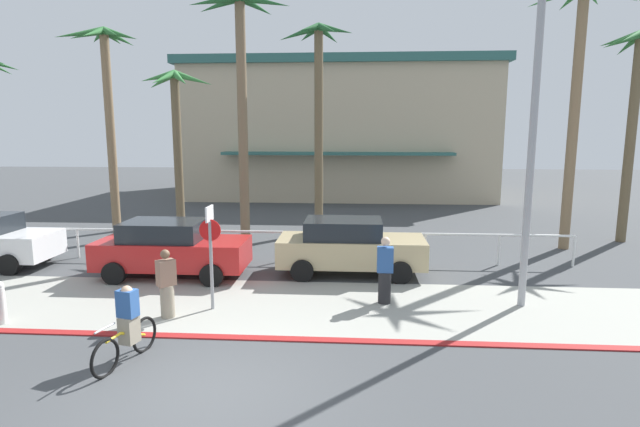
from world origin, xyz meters
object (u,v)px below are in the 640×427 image
(palm_tree_6, at_px, (635,86))
(bollard_0, at_px, (1,302))
(palm_tree_3, at_px, (240,63))
(streetlight_curb, at_px, (536,133))
(pedestrian_1, at_px, (385,273))
(palm_tree_4, at_px, (318,87))
(pedestrian_0, at_px, (167,287))
(stop_sign_bike_lane, at_px, (210,243))
(cyclist_yellow_0, at_px, (127,326))
(car_tan_2, at_px, (350,246))
(car_red_1, at_px, (171,248))
(palm_tree_5, at_px, (580,59))
(palm_tree_2, at_px, (177,112))
(palm_tree_1, at_px, (106,82))

(palm_tree_6, bearing_deg, bollard_0, -151.91)
(palm_tree_3, bearing_deg, bollard_0, -114.55)
(streetlight_curb, distance_m, pedestrian_1, 4.86)
(palm_tree_4, bearing_deg, bollard_0, -120.60)
(bollard_0, height_order, palm_tree_4, palm_tree_4)
(bollard_0, relative_size, pedestrian_0, 0.61)
(stop_sign_bike_lane, relative_size, cyclist_yellow_0, 1.44)
(palm_tree_4, height_order, car_tan_2, palm_tree_4)
(stop_sign_bike_lane, bearing_deg, car_red_1, 126.79)
(palm_tree_5, bearing_deg, bollard_0, -151.73)
(palm_tree_4, xyz_separation_m, palm_tree_5, (9.33, -2.35, 0.70))
(palm_tree_3, bearing_deg, palm_tree_4, 44.51)
(palm_tree_4, bearing_deg, streetlight_curb, -57.61)
(palm_tree_2, bearing_deg, cyclist_yellow_0, -75.24)
(streetlight_curb, xyz_separation_m, palm_tree_2, (-11.63, 8.80, 0.79))
(stop_sign_bike_lane, bearing_deg, bollard_0, -164.39)
(palm_tree_1, height_order, palm_tree_5, palm_tree_5)
(palm_tree_3, height_order, palm_tree_4, palm_tree_3)
(palm_tree_6, bearing_deg, pedestrian_1, -141.01)
(palm_tree_4, distance_m, palm_tree_6, 12.04)
(pedestrian_1, bearing_deg, palm_tree_5, 42.74)
(stop_sign_bike_lane, bearing_deg, palm_tree_4, 78.74)
(bollard_0, bearing_deg, streetlight_curb, 8.41)
(cyclist_yellow_0, distance_m, pedestrian_1, 6.15)
(palm_tree_2, xyz_separation_m, palm_tree_5, (15.24, -2.15, 1.73))
(stop_sign_bike_lane, bearing_deg, palm_tree_3, 96.04)
(streetlight_curb, distance_m, pedestrian_0, 9.27)
(cyclist_yellow_0, bearing_deg, palm_tree_2, 104.76)
(pedestrian_1, bearing_deg, cyclist_yellow_0, -144.79)
(stop_sign_bike_lane, distance_m, pedestrian_0, 1.42)
(car_red_1, distance_m, pedestrian_0, 3.47)
(streetlight_curb, relative_size, palm_tree_1, 0.88)
(bollard_0, bearing_deg, stop_sign_bike_lane, 15.61)
(palm_tree_1, xyz_separation_m, palm_tree_6, (20.74, -0.52, -0.34))
(car_tan_2, bearing_deg, palm_tree_5, 26.13)
(stop_sign_bike_lane, xyz_separation_m, palm_tree_5, (11.23, 7.19, 5.11))
(streetlight_curb, relative_size, cyclist_yellow_0, 4.21)
(stop_sign_bike_lane, relative_size, palm_tree_3, 0.28)
(palm_tree_1, distance_m, palm_tree_3, 6.48)
(palm_tree_1, relative_size, palm_tree_6, 1.06)
(palm_tree_3, bearing_deg, stop_sign_bike_lane, -83.96)
(bollard_0, relative_size, palm_tree_2, 0.15)
(palm_tree_2, distance_m, car_red_1, 8.14)
(palm_tree_1, relative_size, car_tan_2, 1.93)
(car_tan_2, height_order, cyclist_yellow_0, car_tan_2)
(car_red_1, xyz_separation_m, pedestrian_0, (1.11, -3.28, -0.12))
(car_red_1, bearing_deg, streetlight_curb, -12.51)
(pedestrian_0, relative_size, pedestrian_1, 0.95)
(palm_tree_3, relative_size, palm_tree_4, 1.06)
(cyclist_yellow_0, bearing_deg, streetlight_curb, 21.78)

